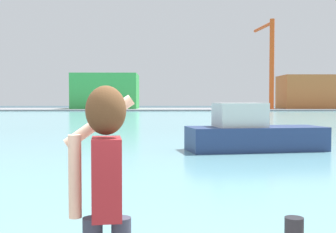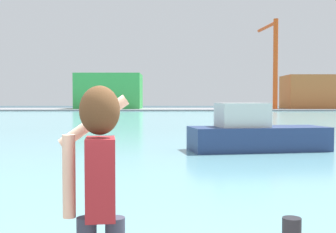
% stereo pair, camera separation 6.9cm
% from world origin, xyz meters
% --- Properties ---
extents(ground_plane, '(220.00, 220.00, 0.00)m').
position_xyz_m(ground_plane, '(0.00, 50.00, 0.00)').
color(ground_plane, '#334751').
extents(harbor_water, '(140.00, 100.00, 0.02)m').
position_xyz_m(harbor_water, '(0.00, 52.00, 0.01)').
color(harbor_water, '#6BA8B2').
rests_on(harbor_water, ground_plane).
extents(far_shore_dock, '(140.00, 20.00, 0.36)m').
position_xyz_m(far_shore_dock, '(0.00, 92.00, 0.18)').
color(far_shore_dock, gray).
rests_on(far_shore_dock, ground_plane).
extents(person_photographer, '(0.53, 0.55, 1.74)m').
position_xyz_m(person_photographer, '(-0.61, -0.07, 1.74)').
color(person_photographer, '#2D3342').
rests_on(person_photographer, quay_promenade).
extents(boat_moored, '(6.46, 3.23, 2.16)m').
position_xyz_m(boat_moored, '(3.82, 16.12, 0.78)').
color(boat_moored, navy).
rests_on(boat_moored, harbor_water).
extents(warehouse_left, '(14.31, 10.88, 7.78)m').
position_xyz_m(warehouse_left, '(-13.36, 92.61, 4.25)').
color(warehouse_left, green).
rests_on(warehouse_left, far_shore_dock).
extents(warehouse_right, '(16.53, 9.24, 7.45)m').
position_xyz_m(warehouse_right, '(34.40, 92.13, 4.08)').
color(warehouse_right, '#B26633').
rests_on(warehouse_right, far_shore_dock).
extents(port_crane, '(2.12, 11.34, 19.09)m').
position_xyz_m(port_crane, '(22.52, 87.91, 11.81)').
color(port_crane, '#D84C19').
rests_on(port_crane, far_shore_dock).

